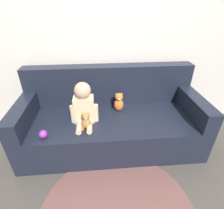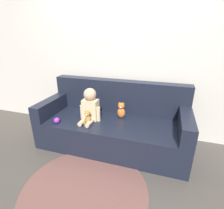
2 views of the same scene
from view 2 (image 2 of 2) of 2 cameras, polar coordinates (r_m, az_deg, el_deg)
The scene contains 8 objects.
ground_plane at distance 2.75m, azimuth 0.13°, elevation -12.77°, with size 12.00×12.00×0.00m, color #4C4742.
wall_back at distance 2.79m, azimuth 3.56°, elevation 16.38°, with size 8.00×0.05×2.60m.
couch at distance 2.64m, azimuth 0.56°, elevation -6.41°, with size 2.11×0.89×0.92m.
person_baby at distance 2.49m, azimuth -7.18°, elevation -0.50°, with size 0.31×0.35×0.47m.
teddy_bear_brown at distance 2.41m, azimuth -7.91°, elevation -4.32°, with size 0.12×0.09×0.20m.
plush_toy_side at distance 2.56m, azimuth 3.03°, elevation -1.89°, with size 0.12×0.11×0.24m.
toy_ball at distance 2.56m, azimuth -17.59°, elevation -4.95°, with size 0.08×0.08×0.08m.
floor_rug at distance 2.12m, azimuth -8.85°, elevation -25.78°, with size 1.37×1.37×0.01m.
Camera 2 is at (0.68, -2.16, 1.56)m, focal length 28.00 mm.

